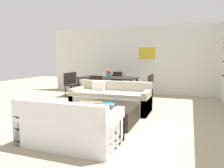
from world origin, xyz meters
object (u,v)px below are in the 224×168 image
object	(u,v)px
coffee_table	(106,115)
dining_table	(108,79)
dining_chair_left_near	(70,83)
wine_glass_right_near	(127,75)
wine_glass_left_near	(88,74)
dining_chair_left_far	(76,82)
sofa_beige	(111,100)
wine_glass_right_far	(129,74)
dining_chair_foot	(98,87)
centerpiece_vase	(109,73)
decorative_bowl	(109,105)
dining_chair_head	(116,81)
dining_chair_right_near	(146,86)
dining_chair_right_far	(149,85)
wine_glass_foot	(103,75)
wine_glass_left_far	(91,73)
loveseat_white	(70,127)
candle_jar	(112,106)
wine_glass_head	(112,73)

from	to	relation	value
coffee_table	dining_table	bearing A→B (deg)	110.41
dining_chair_left_near	wine_glass_right_near	bearing A→B (deg)	2.61
coffee_table	wine_glass_left_near	size ratio (longest dim) A/B	7.48
dining_chair_left_far	dining_chair_left_near	size ratio (longest dim) A/B	1.00
sofa_beige	wine_glass_right_far	xyz separation A→B (m)	(-0.03, 1.88, 0.57)
dining_chair_left_far	dining_chair_foot	world-z (taller)	same
dining_chair_left_far	centerpiece_vase	distance (m)	1.55
decorative_bowl	dining_chair_head	xyz separation A→B (m)	(-1.16, 3.85, 0.08)
decorative_bowl	dining_chair_right_near	world-z (taller)	dining_chair_right_near
coffee_table	wine_glass_right_near	distance (m)	2.90
dining_table	dining_chair_right_far	size ratio (longest dim) A/B	2.34
wine_glass_foot	dining_chair_right_far	bearing A→B (deg)	24.36
decorative_bowl	wine_glass_left_far	distance (m)	3.64
sofa_beige	decorative_bowl	world-z (taller)	sofa_beige
dining_chair_head	wine_glass_right_near	distance (m)	1.31
decorative_bowl	dining_chair_left_far	world-z (taller)	dining_chair_left_far
loveseat_white	dining_chair_right_near	xyz separation A→B (m)	(0.50, 3.98, 0.21)
dining_chair_right_near	dining_chair_foot	xyz separation A→B (m)	(-1.43, -0.68, 0.00)
decorative_bowl	candle_jar	bearing A→B (deg)	-35.42
wine_glass_right_far	wine_glass_head	distance (m)	0.80
wine_glass_foot	wine_glass_left_far	world-z (taller)	wine_glass_left_far
dining_chair_left_far	wine_glass_left_far	bearing A→B (deg)	-8.14
wine_glass_right_far	wine_glass_left_near	size ratio (longest dim) A/B	0.95
wine_glass_left_near	wine_glass_head	distance (m)	0.92
dining_chair_right_far	dining_chair_left_near	bearing A→B (deg)	-171.27
loveseat_white	dining_chair_left_far	world-z (taller)	dining_chair_left_far
loveseat_white	dining_chair_foot	world-z (taller)	dining_chair_foot
dining_chair_head	wine_glass_foot	bearing A→B (deg)	-90.00
wine_glass_head	wine_glass_foot	bearing A→B (deg)	-90.00
sofa_beige	dining_chair_left_near	xyz separation A→B (m)	(-2.20, 1.54, 0.21)
sofa_beige	centerpiece_vase	size ratio (longest dim) A/B	7.67
wine_glass_right_far	centerpiece_vase	distance (m)	0.71
wine_glass_left_far	centerpiece_vase	xyz separation A→B (m)	(0.79, -0.15, 0.02)
sofa_beige	dining_chair_left_near	bearing A→B (deg)	145.08
centerpiece_vase	decorative_bowl	bearing A→B (deg)	-69.12
loveseat_white	dining_chair_head	world-z (taller)	dining_chair_head
dining_chair_right_far	dining_chair_head	distance (m)	1.59
decorative_bowl	centerpiece_vase	world-z (taller)	centerpiece_vase
dining_chair_foot	wine_glass_right_near	world-z (taller)	wine_glass_right_near
wine_glass_left_near	centerpiece_vase	size ratio (longest dim) A/B	0.60
loveseat_white	wine_glass_head	world-z (taller)	wine_glass_head
candle_jar	wine_glass_foot	size ratio (longest dim) A/B	0.49
dining_chair_right_far	wine_glass_left_near	size ratio (longest dim) A/B	5.27
dining_chair_foot	wine_glass_right_near	size ratio (longest dim) A/B	5.23
decorative_bowl	dining_chair_head	size ratio (longest dim) A/B	0.33
dining_chair_right_far	wine_glass_right_near	xyz separation A→B (m)	(-0.69, -0.34, 0.37)
wine_glass_foot	wine_glass_right_far	bearing A→B (deg)	36.60
decorative_bowl	wine_glass_right_near	world-z (taller)	wine_glass_right_near
loveseat_white	dining_chair_left_far	distance (m)	5.02
decorative_bowl	dining_chair_head	world-z (taller)	dining_chair_head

